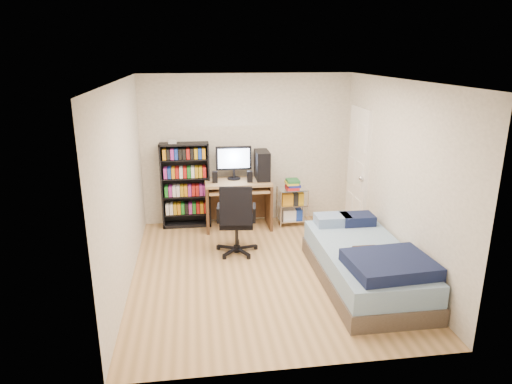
{
  "coord_description": "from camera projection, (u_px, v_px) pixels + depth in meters",
  "views": [
    {
      "loc": [
        -0.89,
        -5.49,
        2.82
      ],
      "look_at": [
        -0.06,
        0.4,
        0.99
      ],
      "focal_mm": 32.0,
      "sensor_mm": 36.0,
      "label": 1
    }
  ],
  "objects": [
    {
      "name": "wire_cart",
      "position": [
        292.0,
        195.0,
        7.67
      ],
      "size": [
        0.49,
        0.36,
        0.78
      ],
      "rotation": [
        0.0,
        0.0,
        0.02
      ],
      "color": "silver",
      "rests_on": "room"
    },
    {
      "name": "door",
      "position": [
        358.0,
        170.0,
        7.36
      ],
      "size": [
        0.12,
        0.8,
        2.0
      ],
      "color": "white",
      "rests_on": "room"
    },
    {
      "name": "room",
      "position": [
        265.0,
        182.0,
        5.78
      ],
      "size": [
        3.58,
        4.08,
        2.58
      ],
      "color": "tan",
      "rests_on": "ground"
    },
    {
      "name": "media_shelf",
      "position": [
        186.0,
        184.0,
        7.53
      ],
      "size": [
        0.8,
        0.27,
        1.48
      ],
      "color": "black",
      "rests_on": "room"
    },
    {
      "name": "bed",
      "position": [
        365.0,
        264.0,
        5.73
      ],
      "size": [
        1.08,
        2.16,
        0.62
      ],
      "color": "brown",
      "rests_on": "room"
    },
    {
      "name": "office_chair",
      "position": [
        237.0,
        232.0,
        6.58
      ],
      "size": [
        0.7,
        0.7,
        1.06
      ],
      "rotation": [
        0.0,
        0.0,
        -0.12
      ],
      "color": "black",
      "rests_on": "room"
    },
    {
      "name": "computer_desk",
      "position": [
        244.0,
        184.0,
        7.54
      ],
      "size": [
        1.08,
        0.62,
        1.36
      ],
      "color": "#9F7D52",
      "rests_on": "room"
    }
  ]
}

